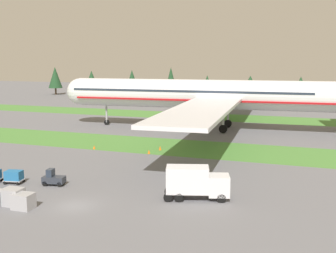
{
  "coord_description": "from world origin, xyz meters",
  "views": [
    {
      "loc": [
        22.62,
        -35.87,
        14.88
      ],
      "look_at": [
        0.21,
        28.11,
        4.0
      ],
      "focal_mm": 45.15,
      "sensor_mm": 36.0,
      "label": 1
    }
  ],
  "objects_px": {
    "cargo_dolly_lead": "(14,176)",
    "taxiway_marker_1": "(94,147)",
    "catering_truck": "(196,182)",
    "taxiway_marker_0": "(149,152)",
    "uld_container_2": "(23,201)",
    "baggage_tug": "(53,179)",
    "uld_container_0": "(13,197)",
    "ground_crew_marshaller": "(175,179)",
    "airliner": "(217,94)",
    "taxiway_marker_2": "(160,148)"
  },
  "relations": [
    {
      "from": "cargo_dolly_lead",
      "to": "uld_container_2",
      "type": "distance_m",
      "value": 9.71
    },
    {
      "from": "cargo_dolly_lead",
      "to": "taxiway_marker_2",
      "type": "relative_size",
      "value": 3.48
    },
    {
      "from": "catering_truck",
      "to": "taxiway_marker_0",
      "type": "xyz_separation_m",
      "value": [
        -12.95,
        18.79,
        -1.64
      ]
    },
    {
      "from": "cargo_dolly_lead",
      "to": "taxiway_marker_1",
      "type": "xyz_separation_m",
      "value": [
        -0.55,
        20.63,
        -0.62
      ]
    },
    {
      "from": "cargo_dolly_lead",
      "to": "uld_container_2",
      "type": "bearing_deg",
      "value": 34.03
    },
    {
      "from": "catering_truck",
      "to": "taxiway_marker_2",
      "type": "xyz_separation_m",
      "value": [
        -12.21,
        21.9,
        -1.6
      ]
    },
    {
      "from": "taxiway_marker_1",
      "to": "uld_container_0",
      "type": "bearing_deg",
      "value": -78.15
    },
    {
      "from": "uld_container_0",
      "to": "taxiway_marker_2",
      "type": "xyz_separation_m",
      "value": [
        5.0,
        29.94,
        -0.54
      ]
    },
    {
      "from": "baggage_tug",
      "to": "uld_container_0",
      "type": "distance_m",
      "value": 7.34
    },
    {
      "from": "taxiway_marker_0",
      "to": "uld_container_2",
      "type": "bearing_deg",
      "value": -95.44
    },
    {
      "from": "airliner",
      "to": "taxiway_marker_2",
      "type": "xyz_separation_m",
      "value": [
        -4.15,
        -22.9,
        -7.17
      ]
    },
    {
      "from": "airliner",
      "to": "uld_container_0",
      "type": "relative_size",
      "value": 42.08
    },
    {
      "from": "baggage_tug",
      "to": "taxiway_marker_2",
      "type": "bearing_deg",
      "value": 156.78
    },
    {
      "from": "airliner",
      "to": "taxiway_marker_2",
      "type": "height_order",
      "value": "airliner"
    },
    {
      "from": "taxiway_marker_1",
      "to": "taxiway_marker_2",
      "type": "relative_size",
      "value": 0.85
    },
    {
      "from": "baggage_tug",
      "to": "airliner",
      "type": "bearing_deg",
      "value": 158.09
    },
    {
      "from": "baggage_tug",
      "to": "catering_truck",
      "type": "bearing_deg",
      "value": 82.01
    },
    {
      "from": "uld_container_2",
      "to": "airliner",
      "type": "bearing_deg",
      "value": 82.0
    },
    {
      "from": "airliner",
      "to": "uld_container_2",
      "type": "bearing_deg",
      "value": 168.09
    },
    {
      "from": "catering_truck",
      "to": "taxiway_marker_0",
      "type": "relative_size",
      "value": 11.66
    },
    {
      "from": "uld_container_0",
      "to": "taxiway_marker_1",
      "type": "bearing_deg",
      "value": 101.85
    },
    {
      "from": "taxiway_marker_1",
      "to": "taxiway_marker_0",
      "type": "bearing_deg",
      "value": -1.32
    },
    {
      "from": "cargo_dolly_lead",
      "to": "uld_container_2",
      "type": "xyz_separation_m",
      "value": [
        6.78,
        -6.94,
        -0.13
      ]
    },
    {
      "from": "baggage_tug",
      "to": "uld_container_0",
      "type": "relative_size",
      "value": 1.4
    },
    {
      "from": "uld_container_2",
      "to": "taxiway_marker_1",
      "type": "xyz_separation_m",
      "value": [
        -7.34,
        27.57,
        -0.49
      ]
    },
    {
      "from": "taxiway_marker_2",
      "to": "catering_truck",
      "type": "bearing_deg",
      "value": -60.86
    },
    {
      "from": "ground_crew_marshaller",
      "to": "uld_container_0",
      "type": "bearing_deg",
      "value": 30.13
    },
    {
      "from": "uld_container_2",
      "to": "taxiway_marker_2",
      "type": "relative_size",
      "value": 2.86
    },
    {
      "from": "cargo_dolly_lead",
      "to": "catering_truck",
      "type": "height_order",
      "value": "catering_truck"
    },
    {
      "from": "uld_container_0",
      "to": "ground_crew_marshaller",
      "type": "bearing_deg",
      "value": 39.64
    },
    {
      "from": "taxiway_marker_0",
      "to": "taxiway_marker_2",
      "type": "bearing_deg",
      "value": 76.7
    },
    {
      "from": "ground_crew_marshaller",
      "to": "taxiway_marker_0",
      "type": "relative_size",
      "value": 2.77
    },
    {
      "from": "ground_crew_marshaller",
      "to": "taxiway_marker_1",
      "type": "height_order",
      "value": "ground_crew_marshaller"
    },
    {
      "from": "taxiway_marker_1",
      "to": "taxiway_marker_2",
      "type": "xyz_separation_m",
      "value": [
        10.68,
        2.88,
        0.05
      ]
    },
    {
      "from": "ground_crew_marshaller",
      "to": "taxiway_marker_1",
      "type": "bearing_deg",
      "value": -48.29
    },
    {
      "from": "baggage_tug",
      "to": "taxiway_marker_1",
      "type": "relative_size",
      "value": 4.68
    },
    {
      "from": "taxiway_marker_0",
      "to": "taxiway_marker_1",
      "type": "relative_size",
      "value": 1.05
    },
    {
      "from": "ground_crew_marshaller",
      "to": "taxiway_marker_2",
      "type": "height_order",
      "value": "ground_crew_marshaller"
    },
    {
      "from": "baggage_tug",
      "to": "taxiway_marker_0",
      "type": "bearing_deg",
      "value": 156.84
    },
    {
      "from": "taxiway_marker_2",
      "to": "uld_container_2",
      "type": "bearing_deg",
      "value": -96.26
    },
    {
      "from": "catering_truck",
      "to": "taxiway_marker_1",
      "type": "bearing_deg",
      "value": -146.36
    },
    {
      "from": "taxiway_marker_0",
      "to": "uld_container_0",
      "type": "bearing_deg",
      "value": -99.03
    },
    {
      "from": "airliner",
      "to": "uld_container_0",
      "type": "xyz_separation_m",
      "value": [
        -9.15,
        -52.84,
        -6.62
      ]
    },
    {
      "from": "catering_truck",
      "to": "taxiway_marker_2",
      "type": "distance_m",
      "value": 25.13
    },
    {
      "from": "catering_truck",
      "to": "uld_container_0",
      "type": "relative_size",
      "value": 3.66
    },
    {
      "from": "ground_crew_marshaller",
      "to": "uld_container_2",
      "type": "relative_size",
      "value": 0.87
    },
    {
      "from": "uld_container_2",
      "to": "taxiway_marker_0",
      "type": "relative_size",
      "value": 3.18
    },
    {
      "from": "ground_crew_marshaller",
      "to": "baggage_tug",
      "type": "bearing_deg",
      "value": 6.8
    },
    {
      "from": "baggage_tug",
      "to": "taxiway_marker_1",
      "type": "distance_m",
      "value": 20.48
    },
    {
      "from": "uld_container_2",
      "to": "taxiway_marker_1",
      "type": "distance_m",
      "value": 28.53
    }
  ]
}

